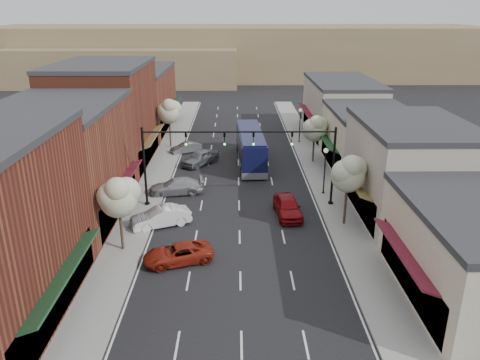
{
  "coord_description": "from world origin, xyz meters",
  "views": [
    {
      "loc": [
        -0.25,
        -29.52,
        16.24
      ],
      "look_at": [
        0.09,
        8.45,
        2.2
      ],
      "focal_mm": 35.0,
      "sensor_mm": 36.0,
      "label": 1
    }
  ],
  "objects_px": {
    "parked_car_e": "(186,148)",
    "parked_car_c": "(176,186)",
    "parked_car_b": "(161,217)",
    "tree_left_far": "(169,111)",
    "tree_right_near": "(349,172)",
    "coach_bus": "(251,147)",
    "tree_left_near": "(119,196)",
    "parked_car_a": "(178,254)",
    "tree_right_far": "(315,128)",
    "red_hatchback": "(288,206)",
    "lamp_post_far": "(300,120)",
    "lamp_post_near": "(325,164)",
    "signal_mast_left": "(172,155)",
    "signal_mast_right": "(306,155)",
    "parked_car_d": "(200,157)"
  },
  "relations": [
    {
      "from": "lamp_post_far",
      "to": "parked_car_b",
      "type": "relative_size",
      "value": 0.94
    },
    {
      "from": "parked_car_e",
      "to": "signal_mast_right",
      "type": "bearing_deg",
      "value": 5.57
    },
    {
      "from": "tree_right_far",
      "to": "tree_left_far",
      "type": "height_order",
      "value": "tree_left_far"
    },
    {
      "from": "red_hatchback",
      "to": "parked_car_e",
      "type": "xyz_separation_m",
      "value": [
        -10.19,
        18.0,
        -0.22
      ]
    },
    {
      "from": "tree_right_near",
      "to": "lamp_post_far",
      "type": "distance_m",
      "value": 24.11
    },
    {
      "from": "tree_left_far",
      "to": "parked_car_a",
      "type": "height_order",
      "value": "tree_left_far"
    },
    {
      "from": "coach_bus",
      "to": "parked_car_a",
      "type": "bearing_deg",
      "value": -107.0
    },
    {
      "from": "parked_car_d",
      "to": "tree_left_far",
      "type": "bearing_deg",
      "value": 158.61
    },
    {
      "from": "parked_car_e",
      "to": "parked_car_a",
      "type": "bearing_deg",
      "value": -26.71
    },
    {
      "from": "coach_bus",
      "to": "parked_car_a",
      "type": "relative_size",
      "value": 2.56
    },
    {
      "from": "signal_mast_left",
      "to": "tree_left_near",
      "type": "relative_size",
      "value": 1.44
    },
    {
      "from": "tree_right_far",
      "to": "tree_left_far",
      "type": "distance_m",
      "value": 17.66
    },
    {
      "from": "parked_car_a",
      "to": "parked_car_c",
      "type": "relative_size",
      "value": 0.93
    },
    {
      "from": "tree_right_far",
      "to": "red_hatchback",
      "type": "xyz_separation_m",
      "value": [
        -4.35,
        -14.12,
        -3.17
      ]
    },
    {
      "from": "signal_mast_right",
      "to": "signal_mast_left",
      "type": "relative_size",
      "value": 1.0
    },
    {
      "from": "tree_right_near",
      "to": "lamp_post_near",
      "type": "xyz_separation_m",
      "value": [
        -0.55,
        6.56,
        -1.45
      ]
    },
    {
      "from": "tree_left_far",
      "to": "parked_car_d",
      "type": "xyz_separation_m",
      "value": [
        4.05,
        -6.62,
        -3.78
      ]
    },
    {
      "from": "signal_mast_right",
      "to": "parked_car_d",
      "type": "bearing_deg",
      "value": 130.93
    },
    {
      "from": "red_hatchback",
      "to": "tree_left_near",
      "type": "bearing_deg",
      "value": -159.38
    },
    {
      "from": "parked_car_e",
      "to": "parked_car_c",
      "type": "bearing_deg",
      "value": -29.46
    },
    {
      "from": "parked_car_e",
      "to": "parked_car_d",
      "type": "bearing_deg",
      "value": -7.23
    },
    {
      "from": "signal_mast_right",
      "to": "signal_mast_left",
      "type": "distance_m",
      "value": 11.24
    },
    {
      "from": "coach_bus",
      "to": "parked_car_e",
      "type": "bearing_deg",
      "value": 149.7
    },
    {
      "from": "tree_right_near",
      "to": "parked_car_a",
      "type": "xyz_separation_m",
      "value": [
        -12.55,
        -5.61,
        -3.8
      ]
    },
    {
      "from": "parked_car_b",
      "to": "tree_left_far",
      "type": "bearing_deg",
      "value": 161.81
    },
    {
      "from": "signal_mast_right",
      "to": "tree_left_far",
      "type": "relative_size",
      "value": 1.34
    },
    {
      "from": "lamp_post_far",
      "to": "parked_car_b",
      "type": "distance_m",
      "value": 27.9
    },
    {
      "from": "lamp_post_near",
      "to": "parked_car_d",
      "type": "height_order",
      "value": "lamp_post_near"
    },
    {
      "from": "signal_mast_left",
      "to": "tree_right_far",
      "type": "bearing_deg",
      "value": 40.54
    },
    {
      "from": "tree_left_far",
      "to": "parked_car_d",
      "type": "distance_m",
      "value": 8.64
    },
    {
      "from": "tree_right_near",
      "to": "coach_bus",
      "type": "bearing_deg",
      "value": 113.76
    },
    {
      "from": "parked_car_e",
      "to": "tree_left_far",
      "type": "bearing_deg",
      "value": -167.13
    },
    {
      "from": "signal_mast_left",
      "to": "parked_car_a",
      "type": "bearing_deg",
      "value": -81.63
    },
    {
      "from": "tree_right_near",
      "to": "lamp_post_far",
      "type": "relative_size",
      "value": 1.34
    },
    {
      "from": "parked_car_b",
      "to": "parked_car_d",
      "type": "xyz_separation_m",
      "value": [
        2.0,
        15.36,
        0.05
      ]
    },
    {
      "from": "signal_mast_right",
      "to": "lamp_post_far",
      "type": "xyz_separation_m",
      "value": [
        2.18,
        20.0,
        -1.62
      ]
    },
    {
      "from": "signal_mast_right",
      "to": "parked_car_a",
      "type": "xyz_separation_m",
      "value": [
        -9.82,
        -9.66,
        -3.97
      ]
    },
    {
      "from": "parked_car_d",
      "to": "signal_mast_right",
      "type": "bearing_deg",
      "value": -11.93
    },
    {
      "from": "tree_right_far",
      "to": "parked_car_d",
      "type": "relative_size",
      "value": 1.13
    },
    {
      "from": "signal_mast_left",
      "to": "parked_car_a",
      "type": "relative_size",
      "value": 1.76
    },
    {
      "from": "tree_right_far",
      "to": "signal_mast_right",
      "type": "bearing_deg",
      "value": -102.85
    },
    {
      "from": "tree_right_near",
      "to": "tree_left_near",
      "type": "distance_m",
      "value": 17.08
    },
    {
      "from": "red_hatchback",
      "to": "coach_bus",
      "type": "bearing_deg",
      "value": 95.66
    },
    {
      "from": "lamp_post_near",
      "to": "lamp_post_far",
      "type": "distance_m",
      "value": 17.5
    },
    {
      "from": "tree_right_far",
      "to": "lamp_post_far",
      "type": "bearing_deg",
      "value": 93.88
    },
    {
      "from": "parked_car_a",
      "to": "parked_car_b",
      "type": "bearing_deg",
      "value": -178.53
    },
    {
      "from": "red_hatchback",
      "to": "signal_mast_left",
      "type": "bearing_deg",
      "value": 162.23
    },
    {
      "from": "parked_car_d",
      "to": "tree_right_far",
      "type": "bearing_deg",
      "value": 39.98
    },
    {
      "from": "lamp_post_far",
      "to": "lamp_post_near",
      "type": "bearing_deg",
      "value": -90.0
    },
    {
      "from": "lamp_post_near",
      "to": "parked_car_b",
      "type": "bearing_deg",
      "value": -154.98
    }
  ]
}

